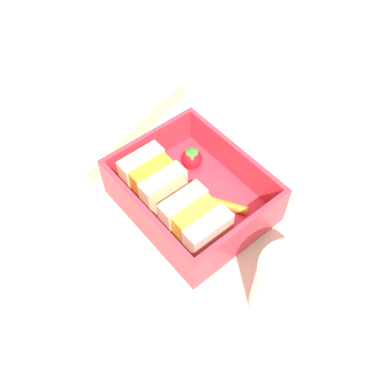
% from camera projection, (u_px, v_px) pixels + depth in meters
% --- Properties ---
extents(ground_plane, '(1.20, 1.20, 0.02)m').
position_uv_depth(ground_plane, '(192.00, 209.00, 0.54)').
color(ground_plane, beige).
extents(bento_tray, '(0.18, 0.14, 0.01)m').
position_uv_depth(bento_tray, '(192.00, 202.00, 0.53)').
color(bento_tray, '#E13140').
rests_on(bento_tray, ground_plane).
extents(bento_rim, '(0.18, 0.14, 0.05)m').
position_uv_depth(bento_rim, '(192.00, 188.00, 0.51)').
color(bento_rim, '#E13140').
rests_on(bento_rim, bento_tray).
extents(sandwich_left, '(0.06, 0.06, 0.05)m').
position_uv_depth(sandwich_left, '(195.00, 222.00, 0.48)').
color(sandwich_left, beige).
rests_on(sandwich_left, bento_tray).
extents(sandwich_center_left, '(0.06, 0.06, 0.05)m').
position_uv_depth(sandwich_center_left, '(153.00, 179.00, 0.51)').
color(sandwich_center_left, beige).
rests_on(sandwich_center_left, bento_tray).
extents(carrot_stick_far_left, '(0.04, 0.03, 0.01)m').
position_uv_depth(carrot_stick_far_left, '(230.00, 206.00, 0.51)').
color(carrot_stick_far_left, orange).
rests_on(carrot_stick_far_left, bento_tray).
extents(strawberry_far_left, '(0.03, 0.03, 0.03)m').
position_uv_depth(strawberry_far_left, '(192.00, 158.00, 0.55)').
color(strawberry_far_left, red).
rests_on(strawberry_far_left, bento_tray).
extents(chopstick_pair, '(0.07, 0.21, 0.01)m').
position_uv_depth(chopstick_pair, '(140.00, 129.00, 0.61)').
color(chopstick_pair, tan).
rests_on(chopstick_pair, ground_plane).
extents(drinking_glass, '(0.07, 0.07, 0.08)m').
position_uv_depth(drinking_glass, '(286.00, 288.00, 0.43)').
color(drinking_glass, white).
rests_on(drinking_glass, ground_plane).
extents(folded_napkin, '(0.11, 0.08, 0.00)m').
position_uv_depth(folded_napkin, '(300.00, 152.00, 0.59)').
color(folded_napkin, white).
rests_on(folded_napkin, ground_plane).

